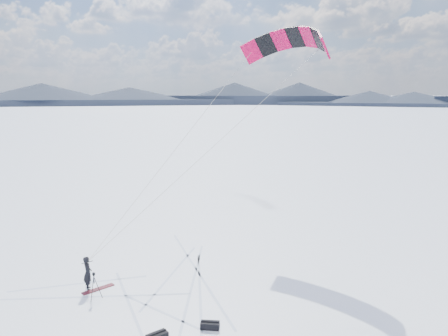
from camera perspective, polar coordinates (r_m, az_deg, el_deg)
name	(u,v)px	position (r m, az deg, el deg)	size (l,w,h in m)	color
ground	(109,317)	(19.68, -14.75, -18.29)	(1800.00, 1800.00, 0.00)	white
horizon_hills	(106,251)	(18.51, -15.15, -10.38)	(704.00, 704.42, 8.00)	black
snow_tracks	(97,328)	(19.00, -16.21, -19.44)	(17.62, 14.39, 0.01)	#A9B9D7
snowkiter	(89,289)	(22.31, -17.26, -14.89)	(0.59, 0.39, 1.62)	black
snowboard	(98,289)	(22.17, -16.10, -14.94)	(1.56, 0.29, 0.04)	maroon
tripod	(94,282)	(21.00, -16.61, -14.09)	(0.56, 0.60, 1.24)	black
gear_bag_b	(210,325)	(18.24, -1.84, -19.83)	(0.82, 0.67, 0.34)	black
power_kite	(290,43)	(28.92, 8.58, 15.80)	(14.80, 7.60, 11.90)	#C4043E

